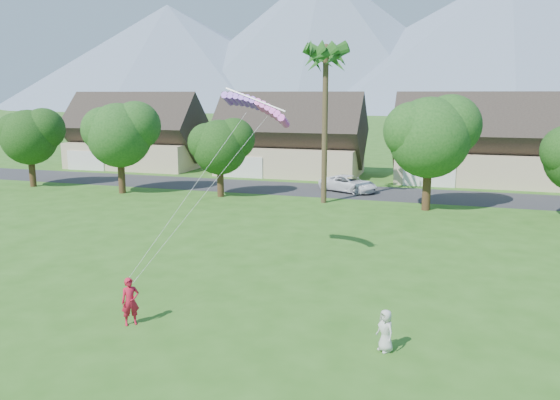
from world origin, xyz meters
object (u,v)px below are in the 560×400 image
at_px(kite_flyer, 130,301).
at_px(parafoil_kite, 258,104).
at_px(watcher, 385,331).
at_px(parked_car, 348,184).

xyz_separation_m(kite_flyer, parafoil_kite, (2.40, 7.94, 7.23)).
distance_m(kite_flyer, watcher, 9.54).
height_order(watcher, parafoil_kite, parafoil_kite).
bearing_deg(watcher, kite_flyer, -131.26).
bearing_deg(kite_flyer, watcher, -37.41).
xyz_separation_m(watcher, parked_car, (-6.64, 30.15, -0.01)).
distance_m(watcher, parked_car, 30.88).
xyz_separation_m(parked_car, parafoil_kite, (-0.47, -22.85, 7.43)).
relative_size(watcher, parked_car, 0.28).
relative_size(kite_flyer, parked_car, 0.35).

